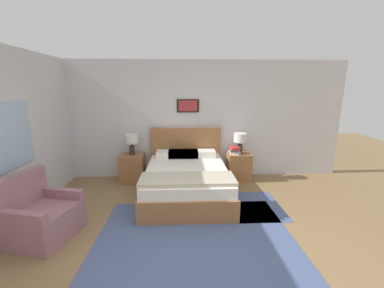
% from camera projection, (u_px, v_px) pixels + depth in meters
% --- Properties ---
extents(ground_plane, '(16.00, 16.00, 0.00)m').
position_uv_depth(ground_plane, '(181.00, 263.00, 2.74)').
color(ground_plane, olive).
extents(wall_back, '(7.30, 0.09, 2.60)m').
position_uv_depth(wall_back, '(181.00, 120.00, 5.27)').
color(wall_back, silver).
rests_on(wall_back, ground_plane).
extents(wall_left, '(0.08, 5.27, 2.60)m').
position_uv_depth(wall_left, '(24.00, 133.00, 3.72)').
color(wall_left, silver).
rests_on(wall_left, ground_plane).
extents(area_rug_main, '(2.68, 1.96, 0.01)m').
position_uv_depth(area_rug_main, '(195.00, 235.00, 3.25)').
color(area_rug_main, '#47567F').
rests_on(area_rug_main, ground_plane).
extents(area_rug_bedside, '(0.84, 1.11, 0.01)m').
position_uv_depth(area_rug_bedside, '(256.00, 205.00, 4.09)').
color(area_rug_bedside, '#47567F').
rests_on(area_rug_bedside, ground_plane).
extents(bed, '(1.55, 2.02, 1.15)m').
position_uv_depth(bed, '(187.00, 179.00, 4.47)').
color(bed, '#936038').
rests_on(bed, ground_plane).
extents(armchair, '(0.89, 0.93, 0.90)m').
position_uv_depth(armchair, '(41.00, 217.00, 3.17)').
color(armchair, '#8E606B').
rests_on(armchair, ground_plane).
extents(nightstand_near_window, '(0.50, 0.48, 0.61)m').
position_uv_depth(nightstand_near_window, '(133.00, 168.00, 5.15)').
color(nightstand_near_window, '#936038').
rests_on(nightstand_near_window, ground_plane).
extents(nightstand_by_door, '(0.50, 0.48, 0.61)m').
position_uv_depth(nightstand_by_door, '(238.00, 166.00, 5.24)').
color(nightstand_by_door, '#936038').
rests_on(nightstand_by_door, ground_plane).
extents(table_lamp_near_window, '(0.28, 0.28, 0.45)m').
position_uv_depth(table_lamp_near_window, '(132.00, 140.00, 5.00)').
color(table_lamp_near_window, '#2D2823').
rests_on(table_lamp_near_window, nightstand_near_window).
extents(table_lamp_by_door, '(0.28, 0.28, 0.45)m').
position_uv_depth(table_lamp_by_door, '(240.00, 139.00, 5.10)').
color(table_lamp_by_door, '#2D2823').
rests_on(table_lamp_by_door, nightstand_by_door).
extents(book_thick_bottom, '(0.23, 0.28, 0.03)m').
position_uv_depth(book_thick_bottom, '(234.00, 153.00, 5.12)').
color(book_thick_bottom, silver).
rests_on(book_thick_bottom, nightstand_by_door).
extents(book_hardcover_middle, '(0.23, 0.21, 0.04)m').
position_uv_depth(book_hardcover_middle, '(234.00, 152.00, 5.12)').
color(book_hardcover_middle, silver).
rests_on(book_hardcover_middle, book_thick_bottom).
extents(book_novel_upper, '(0.24, 0.28, 0.03)m').
position_uv_depth(book_novel_upper, '(235.00, 150.00, 5.11)').
color(book_novel_upper, '#335693').
rests_on(book_novel_upper, book_hardcover_middle).
extents(book_slim_near_top, '(0.20, 0.25, 0.04)m').
position_uv_depth(book_slim_near_top, '(235.00, 149.00, 5.10)').
color(book_slim_near_top, '#B7332D').
rests_on(book_slim_near_top, book_novel_upper).
extents(book_paperback_top, '(0.21, 0.27, 0.04)m').
position_uv_depth(book_paperback_top, '(235.00, 147.00, 5.09)').
color(book_paperback_top, '#B7332D').
rests_on(book_paperback_top, book_slim_near_top).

